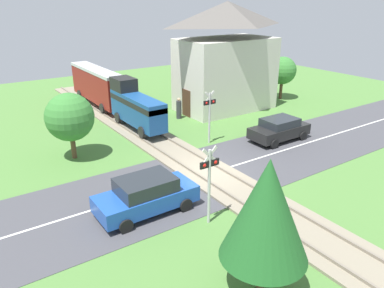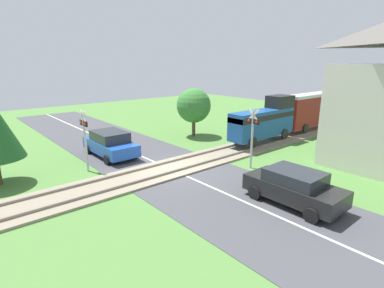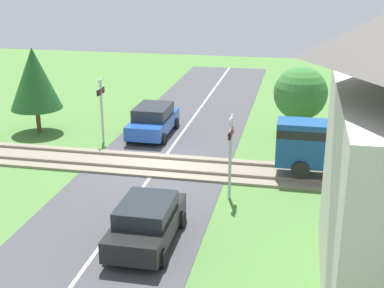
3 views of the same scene
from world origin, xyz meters
name	(u,v)px [view 1 (image 1 of 3)]	position (x,y,z in m)	size (l,w,h in m)	color
ground_plane	(209,174)	(0.00, 0.00, 0.00)	(60.00, 60.00, 0.00)	#4C7A38
road_surface	(209,174)	(0.00, 0.00, 0.01)	(48.00, 6.40, 0.02)	#424247
track_bed	(209,173)	(0.00, 0.00, 0.07)	(2.80, 48.00, 0.24)	gray
train	(111,92)	(0.00, 12.73, 1.87)	(1.58, 14.58, 3.18)	navy
car_near_crossing	(146,195)	(-4.46, -1.44, 0.84)	(4.39, 2.04, 1.62)	#1E4CA8
car_far_side	(279,129)	(6.76, 1.44, 0.79)	(4.05, 1.97, 1.49)	black
crossing_signal_west_approach	(209,176)	(-2.73, -3.63, 2.16)	(0.90, 0.18, 3.39)	#B7B7B7
crossing_signal_east_approach	(210,111)	(2.73, 3.63, 2.16)	(0.90, 0.18, 3.39)	#B7B7B7
station_building	(226,59)	(8.53, 9.26, 4.13)	(8.22, 4.83, 8.45)	beige
pedestrian_by_station	(179,109)	(3.92, 9.10, 0.74)	(0.40, 0.40, 1.62)	#333338
tree_by_station	(283,71)	(14.84, 8.89, 2.56)	(2.45, 2.45, 3.80)	brown
tree_roadside_hedge	(70,117)	(-5.18, 6.15, 2.48)	(2.73, 2.73, 3.85)	brown
tree_beyond_track	(266,210)	(-3.68, -7.67, 2.98)	(2.73, 2.73, 4.62)	brown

